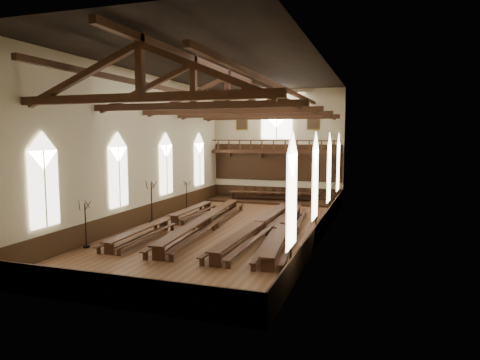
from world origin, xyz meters
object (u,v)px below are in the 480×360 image
(refectory_row_a, at_px, (169,220))
(candelabrum_left_far, at_px, (187,201))
(refectory_row_b, at_px, (204,220))
(candelabrum_left_mid, at_px, (152,210))
(candelabrum_right_far, at_px, (330,205))
(high_table, at_px, (271,193))
(dais, at_px, (271,201))
(refectory_row_d, at_px, (285,227))
(candelabrum_right_near, at_px, (291,255))
(candelabrum_right_mid, at_px, (316,222))
(candelabrum_left_near, at_px, (86,233))
(refectory_row_c, at_px, (259,225))

(refectory_row_a, height_order, candelabrum_left_far, candelabrum_left_far)
(refectory_row_b, bearing_deg, candelabrum_left_mid, 170.83)
(candelabrum_right_far, bearing_deg, refectory_row_a, -140.29)
(high_table, height_order, candelabrum_left_mid, candelabrum_left_mid)
(dais, bearing_deg, refectory_row_d, -72.17)
(dais, distance_m, candelabrum_right_near, 19.56)
(high_table, xyz_separation_m, candelabrum_right_mid, (5.60, -11.44, 0.04))
(candelabrum_left_far, bearing_deg, candelabrum_right_far, 6.54)
(refectory_row_b, xyz_separation_m, dais, (1.35, 11.90, -0.49))
(refectory_row_d, relative_size, dais, 1.27)
(candelabrum_left_near, distance_m, candelabrum_left_mid, 6.80)
(refectory_row_a, bearing_deg, high_table, 73.24)
(candelabrum_right_near, bearing_deg, refectory_row_b, 135.45)
(refectory_row_d, xyz_separation_m, candelabrum_right_far, (1.70, 7.61, 0.19))
(high_table, distance_m, candelabrum_right_far, 7.18)
(refectory_row_a, bearing_deg, candelabrum_left_far, 105.88)
(candelabrum_left_near, xyz_separation_m, candelabrum_right_mid, (11.10, 6.59, 0.08))
(refectory_row_a, relative_size, candelabrum_left_near, 5.53)
(candelabrum_left_far, bearing_deg, dais, 46.38)
(candelabrum_left_near, xyz_separation_m, candelabrum_left_far, (0.00, 12.25, -0.06))
(refectory_row_c, distance_m, candelabrum_right_far, 8.25)
(candelabrum_right_mid, bearing_deg, refectory_row_c, -169.21)
(high_table, bearing_deg, candelabrum_right_near, -73.37)
(refectory_row_d, bearing_deg, candelabrum_left_far, 146.00)
(high_table, relative_size, candelabrum_left_far, 3.32)
(refectory_row_c, bearing_deg, candelabrum_left_far, 141.15)
(dais, relative_size, candelabrum_right_mid, 4.12)
(high_table, xyz_separation_m, candelabrum_left_mid, (-5.50, -11.23, 0.08))
(refectory_row_d, height_order, dais, refectory_row_d)
(refectory_row_c, relative_size, candelabrum_left_mid, 5.09)
(candelabrum_left_near, distance_m, candelabrum_left_far, 12.25)
(refectory_row_c, height_order, high_table, high_table)
(refectory_row_b, relative_size, dais, 1.31)
(refectory_row_a, relative_size, refectory_row_d, 0.96)
(candelabrum_right_far, bearing_deg, candelabrum_left_mid, -148.80)
(refectory_row_d, bearing_deg, candelabrum_left_mid, 174.58)
(refectory_row_a, bearing_deg, dais, 73.24)
(candelabrum_right_far, bearing_deg, candelabrum_right_mid, -90.00)
(refectory_row_c, height_order, candelabrum_right_mid, candelabrum_right_mid)
(refectory_row_a, xyz_separation_m, candelabrum_right_far, (9.27, 7.70, 0.23))
(refectory_row_a, distance_m, candelabrum_left_mid, 2.11)
(refectory_row_a, relative_size, candelabrum_left_far, 5.97)
(high_table, distance_m, candelabrum_left_far, 7.98)
(refectory_row_d, xyz_separation_m, candelabrum_left_far, (-9.40, 6.34, 0.16))
(candelabrum_right_mid, height_order, candelabrum_right_far, candelabrum_right_mid)
(dais, height_order, high_table, high_table)
(dais, distance_m, candelabrum_left_far, 8.00)
(refectory_row_d, bearing_deg, dais, 107.83)
(refectory_row_a, bearing_deg, candelabrum_left_mid, 151.84)
(dais, bearing_deg, candelabrum_left_far, -133.62)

